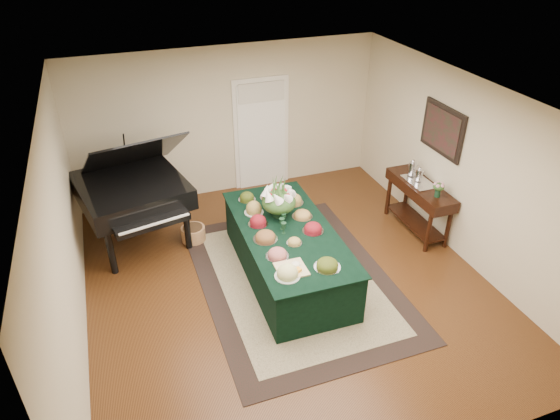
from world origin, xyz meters
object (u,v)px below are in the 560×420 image
object	(u,v)px
floral_centerpiece	(279,198)
buffet_table	(287,252)
mahogany_sideboard	(419,195)
grand_piano	(132,189)

from	to	relation	value
floral_centerpiece	buffet_table	bearing A→B (deg)	-92.12
buffet_table	mahogany_sideboard	distance (m)	2.47
grand_piano	floral_centerpiece	bearing A→B (deg)	-32.31
grand_piano	mahogany_sideboard	distance (m)	4.54
buffet_table	mahogany_sideboard	xyz separation A→B (m)	(2.42, 0.38, 0.28)
grand_piano	buffet_table	bearing A→B (deg)	-40.10
floral_centerpiece	mahogany_sideboard	distance (m)	2.44
buffet_table	floral_centerpiece	world-z (taller)	floral_centerpiece
floral_centerpiece	grand_piano	bearing A→B (deg)	147.69
floral_centerpiece	mahogany_sideboard	bearing A→B (deg)	-0.36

